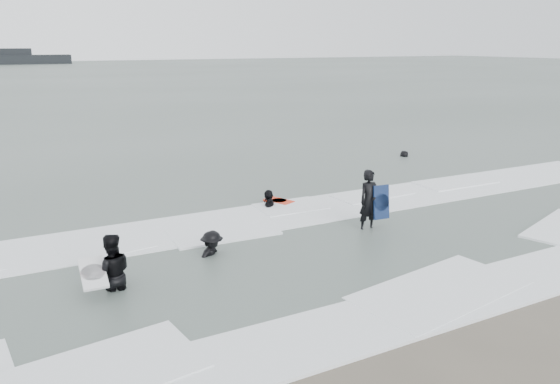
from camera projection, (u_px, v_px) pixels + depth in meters
name	position (u px, v px, depth m)	size (l,w,h in m)	color
ground	(390.00, 300.00, 11.26)	(320.00, 320.00, 0.00)	brown
sea	(47.00, 78.00, 79.92)	(320.00, 320.00, 0.00)	#47544C
surfer_centre	(368.00, 231.00, 15.43)	(0.65, 0.43, 1.78)	black
surfer_wading	(113.00, 290.00, 11.74)	(0.88, 0.69, 1.82)	black
surfer_breaker	(212.00, 257.00, 13.53)	(0.99, 0.57, 1.53)	black
surfer_right_near	(269.00, 208.00, 17.49)	(1.04, 0.43, 1.77)	black
surfer_right_far	(404.00, 158.00, 25.22)	(0.72, 0.47, 1.47)	black
surf_foam	(302.00, 242.00, 14.43)	(30.03, 9.06, 0.09)	white
bodyboards	(265.00, 220.00, 14.77)	(8.35, 5.32, 1.25)	#0D1C40
vessel_horizon	(10.00, 59.00, 130.84)	(27.42, 4.90, 3.72)	black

